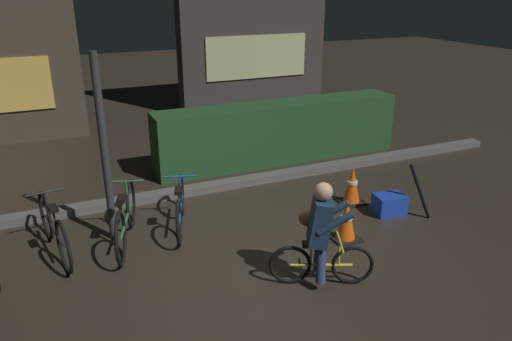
{
  "coord_description": "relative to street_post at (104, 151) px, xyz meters",
  "views": [
    {
      "loc": [
        -2.26,
        -4.92,
        3.23
      ],
      "look_at": [
        0.2,
        0.6,
        0.9
      ],
      "focal_mm": 34.44,
      "sensor_mm": 36.0,
      "label": 1
    }
  ],
  "objects": [
    {
      "name": "blue_crate",
      "position": [
        3.86,
        -0.9,
        -1.09
      ],
      "size": [
        0.48,
        0.38,
        0.3
      ],
      "primitive_type": "cube",
      "rotation": [
        0.0,
        0.0,
        -0.14
      ],
      "color": "#193DB7",
      "rests_on": "ground"
    },
    {
      "name": "street_post",
      "position": [
        0.0,
        0.0,
        0.0
      ],
      "size": [
        0.1,
        0.1,
        2.48
      ],
      "primitive_type": "cylinder",
      "color": "#2D2D33",
      "rests_on": "ground"
    },
    {
      "name": "traffic_cone_near",
      "position": [
        2.82,
        -1.3,
        -0.96
      ],
      "size": [
        0.36,
        0.36,
        0.58
      ],
      "color": "black",
      "rests_on": "ground"
    },
    {
      "name": "ground_plane",
      "position": [
        1.63,
        -1.2,
        -1.24
      ],
      "size": [
        40.0,
        40.0,
        0.0
      ],
      "primitive_type": "plane",
      "color": "#2D261E"
    },
    {
      "name": "closed_umbrella",
      "position": [
        4.18,
        -1.15,
        -0.84
      ],
      "size": [
        0.31,
        0.3,
        0.8
      ],
      "primitive_type": "cylinder",
      "rotation": [
        0.0,
        0.4,
        2.38
      ],
      "color": "black",
      "rests_on": "ground"
    },
    {
      "name": "traffic_cone_far",
      "position": [
        3.56,
        -0.35,
        -0.95
      ],
      "size": [
        0.36,
        0.36,
        0.6
      ],
      "color": "black",
      "rests_on": "ground"
    },
    {
      "name": "storefront_right",
      "position": [
        4.68,
        6.0,
        1.12
      ],
      "size": [
        4.0,
        0.54,
        4.74
      ],
      "color": "#383330",
      "rests_on": "ground"
    },
    {
      "name": "parked_bike_left_mid",
      "position": [
        -0.72,
        -0.12,
        -0.89
      ],
      "size": [
        0.46,
        1.63,
        0.76
      ],
      "rotation": [
        0.0,
        0.0,
        1.73
      ],
      "color": "black",
      "rests_on": "ground"
    },
    {
      "name": "hedge_row",
      "position": [
        3.43,
        1.9,
        -0.68
      ],
      "size": [
        4.8,
        0.7,
        1.12
      ],
      "primitive_type": "cube",
      "color": "#214723",
      "rests_on": "ground"
    },
    {
      "name": "parked_bike_center_right",
      "position": [
        0.9,
        -0.1,
        -0.92
      ],
      "size": [
        0.56,
        1.45,
        0.7
      ],
      "rotation": [
        0.0,
        0.0,
        1.25
      ],
      "color": "black",
      "rests_on": "ground"
    },
    {
      "name": "cyclist",
      "position": [
        1.97,
        -2.02,
        -0.61
      ],
      "size": [
        1.1,
        0.66,
        1.25
      ],
      "rotation": [
        0.0,
        0.0,
        -0.43
      ],
      "color": "black",
      "rests_on": "ground"
    },
    {
      "name": "parked_bike_center_left",
      "position": [
        0.15,
        -0.21,
        -0.89
      ],
      "size": [
        0.58,
        1.63,
        0.78
      ],
      "rotation": [
        0.0,
        0.0,
        1.27
      ],
      "color": "black",
      "rests_on": "ground"
    },
    {
      "name": "sidewalk_curb",
      "position": [
        1.63,
        1.0,
        -1.18
      ],
      "size": [
        12.0,
        0.24,
        0.12
      ],
      "primitive_type": "cube",
      "color": "#56544F",
      "rests_on": "ground"
    }
  ]
}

